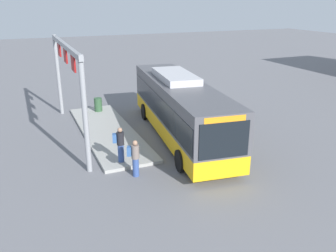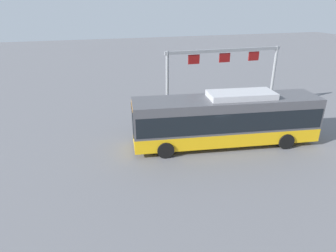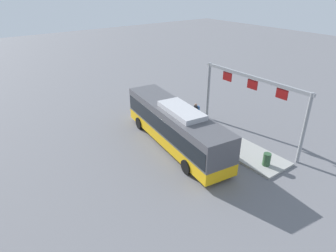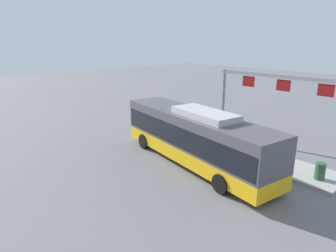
# 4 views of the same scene
# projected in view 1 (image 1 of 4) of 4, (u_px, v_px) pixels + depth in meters

# --- Properties ---
(ground_plane) EXTENTS (120.00, 120.00, 0.00)m
(ground_plane) POSITION_uv_depth(u_px,v_px,m) (179.00, 137.00, 19.82)
(ground_plane) COLOR slate
(platform_curb) EXTENTS (10.00, 2.80, 0.16)m
(platform_curb) POSITION_uv_depth(u_px,v_px,m) (108.00, 131.00, 20.38)
(platform_curb) COLOR #9E9E99
(platform_curb) RESTS_ON ground
(bus_main) EXTENTS (11.83, 3.99, 3.46)m
(bus_main) POSITION_uv_depth(u_px,v_px,m) (180.00, 106.00, 19.21)
(bus_main) COLOR #EAAD14
(bus_main) RESTS_ON ground
(person_boarding) EXTENTS (0.48, 0.60, 1.67)m
(person_boarding) POSITION_uv_depth(u_px,v_px,m) (135.00, 157.00, 15.13)
(person_boarding) COLOR #334C8C
(person_boarding) RESTS_ON ground
(person_waiting_near) EXTENTS (0.43, 0.58, 1.67)m
(person_waiting_near) POSITION_uv_depth(u_px,v_px,m) (120.00, 144.00, 16.13)
(person_waiting_near) COLOR #334C8C
(person_waiting_near) RESTS_ON platform_curb
(platform_sign_gantry) EXTENTS (9.67, 0.24, 5.20)m
(platform_sign_gantry) POSITION_uv_depth(u_px,v_px,m) (67.00, 70.00, 18.61)
(platform_sign_gantry) COLOR gray
(platform_sign_gantry) RESTS_ON ground
(trash_bin) EXTENTS (0.52, 0.52, 0.90)m
(trash_bin) POSITION_uv_depth(u_px,v_px,m) (98.00, 105.00, 23.71)
(trash_bin) COLOR #2D5133
(trash_bin) RESTS_ON platform_curb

